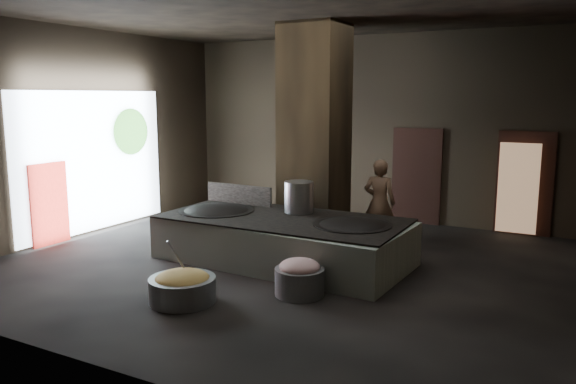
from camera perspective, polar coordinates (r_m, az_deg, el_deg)
The scene contains 27 objects.
floor at distance 10.42m, azimuth -0.43°, elevation -7.51°, with size 10.00×9.00×0.10m, color black.
ceiling at distance 10.06m, azimuth -0.47°, elevation 18.37°, with size 10.00×9.00×0.10m, color black.
back_wall at distance 14.13m, azimuth 8.49°, elevation 6.43°, with size 10.00×0.10×4.50m, color black.
front_wall at distance 6.39m, azimuth -20.41°, elevation 2.05°, with size 10.00×0.10×4.50m, color black.
left_wall at distance 13.16m, azimuth -20.22°, elevation 5.71°, with size 0.10×9.00×4.50m, color black.
pillar at distance 11.81m, azimuth 2.71°, elevation 5.89°, with size 1.20×1.20×4.50m, color black.
hearth_platform at distance 10.43m, azimuth -0.54°, elevation -4.94°, with size 4.56×2.18×0.79m, color silver.
platform_cap at distance 10.33m, azimuth -0.54°, elevation -2.69°, with size 4.46×2.14×0.03m, color black.
wok_left at distance 11.06m, azimuth -7.27°, elevation -2.28°, with size 1.44×1.44×0.40m, color black.
wok_left_rim at distance 11.05m, azimuth -7.28°, elevation -1.93°, with size 1.47×1.47×0.05m, color black.
wok_right at distance 9.83m, azimuth 6.53°, elevation -3.79°, with size 1.34×1.34×0.38m, color black.
wok_right_rim at distance 9.82m, azimuth 6.54°, elevation -3.39°, with size 1.37×1.37×0.05m, color black.
stock_pot at distance 10.72m, azimuth 1.10°, elevation -0.52°, with size 0.55×0.55×0.59m, color #94979A.
splash_guard at distance 11.66m, azimuth -5.02°, elevation -0.22°, with size 1.59×0.06×0.40m, color black.
cook at distance 11.59m, azimuth 9.27°, elevation -1.07°, with size 0.65×0.42×1.78m, color brown.
veg_basin at distance 8.64m, azimuth -10.66°, elevation -9.71°, with size 1.00×1.00×0.37m, color slate.
veg_fill at distance 8.59m, azimuth -10.70°, elevation -8.67°, with size 0.82×0.82×0.25m, color #A5B557.
ladle at distance 8.73m, azimuth -10.89°, elevation -6.99°, with size 0.03×0.03×0.79m, color #94979A.
meat_basin at distance 8.77m, azimuth 1.18°, elevation -9.08°, with size 0.77×0.77×0.42m, color slate.
meat_fill at distance 8.69m, azimuth 1.18°, elevation -7.58°, with size 0.64×0.64×0.24m, color #CA797C.
doorway_near at distance 13.79m, azimuth 12.92°, elevation 1.41°, with size 1.18×0.08×2.38m, color black.
doorway_near_glow at distance 14.00m, azimuth 13.52°, elevation 1.30°, with size 0.83×0.04×1.97m, color #8C6647.
doorway_far at distance 13.37m, azimuth 22.87°, elevation 0.63°, with size 1.18×0.08×2.38m, color black.
doorway_far_glow at distance 13.21m, azimuth 22.32°, elevation 0.34°, with size 0.84×0.04×1.98m, color #8C6647.
left_opening at distance 13.28m, azimuth -19.13°, elevation 2.98°, with size 0.04×4.20×3.10m, color white.
pavilion_sliver at distance 12.50m, azimuth -23.08°, elevation -1.14°, with size 0.05×0.90×1.70m, color maroon.
tree_silhouette at distance 13.92m, azimuth -15.66°, elevation 5.92°, with size 0.28×1.10×1.10m, color #194714.
Camera 1 is at (4.77, -8.73, 3.04)m, focal length 35.00 mm.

